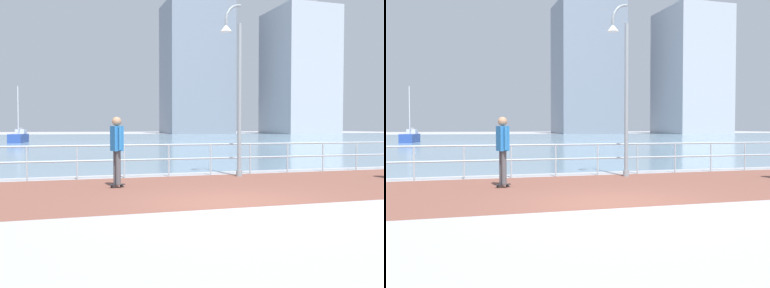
% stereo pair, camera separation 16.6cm
% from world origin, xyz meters
% --- Properties ---
extents(ground, '(220.00, 220.00, 0.00)m').
position_xyz_m(ground, '(0.00, 40.00, 0.00)').
color(ground, '#9E9EA3').
extents(brick_paving, '(28.00, 5.73, 0.01)m').
position_xyz_m(brick_paving, '(0.00, 2.34, 0.00)').
color(brick_paving, brown).
rests_on(brick_paving, ground).
extents(harbor_water, '(180.00, 88.00, 0.00)m').
position_xyz_m(harbor_water, '(0.00, 50.21, 0.00)').
color(harbor_water, '#6B899E').
rests_on(harbor_water, ground).
extents(waterfront_railing, '(25.25, 0.06, 1.03)m').
position_xyz_m(waterfront_railing, '(0.00, 5.21, 0.71)').
color(waterfront_railing, '#9EADB7').
rests_on(waterfront_railing, ground).
extents(lamppost, '(0.80, 0.43, 5.39)m').
position_xyz_m(lamppost, '(1.99, 4.56, 2.98)').
color(lamppost, gray).
rests_on(lamppost, ground).
extents(skateboarder, '(0.41, 0.56, 1.82)m').
position_xyz_m(skateboarder, '(-1.92, 3.08, 1.10)').
color(skateboarder, black).
rests_on(skateboarder, ground).
extents(sailboat_navy, '(1.82, 4.21, 5.73)m').
position_xyz_m(sailboat_navy, '(-6.74, 40.18, 0.55)').
color(sailboat_navy, '#284799').
rests_on(sailboat_navy, ground).
extents(tower_glass, '(13.63, 16.44, 31.91)m').
position_xyz_m(tower_glass, '(54.19, 88.45, 15.12)').
color(tower_glass, '#A3A8B2').
rests_on(tower_glass, ground).
extents(tower_beige, '(15.97, 13.02, 33.97)m').
position_xyz_m(tower_beige, '(30.97, 98.05, 16.15)').
color(tower_beige, slate).
rests_on(tower_beige, ground).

